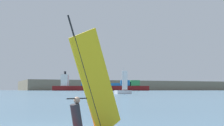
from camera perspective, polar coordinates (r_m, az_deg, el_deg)
name	(u,v)px	position (r m, az deg, el deg)	size (l,w,h in m)	color
windsurfer	(84,106)	(10.89, -5.15, -7.74)	(3.61, 2.32, 4.21)	red
cargo_ship	(101,86)	(580.39, -2.00, -4.21)	(175.10, 86.04, 35.52)	maroon
distant_headland	(155,86)	(966.83, 7.81, -4.18)	(783.17, 234.03, 25.21)	#756B56
small_sailboat	(123,91)	(117.50, 2.04, -5.14)	(6.81, 3.61, 9.78)	white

